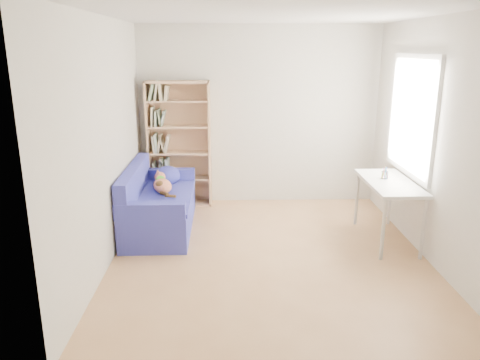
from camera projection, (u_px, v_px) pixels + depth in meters
name	position (u px, v px, depth m)	size (l,w,h in m)	color
ground	(269.00, 255.00, 5.32)	(4.00, 4.00, 0.00)	#AF7D4F
room_shell	(281.00, 111.00, 4.91)	(3.54, 4.04, 2.62)	silver
sofa	(158.00, 204.00, 6.05)	(0.82, 1.68, 0.83)	navy
bookshelf	(180.00, 149.00, 6.83)	(0.91, 0.28, 1.83)	tan
desk	(389.00, 187.00, 5.55)	(0.54, 1.18, 0.75)	white
pen_cup	(385.00, 174.00, 5.63)	(0.08, 0.08, 0.15)	white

